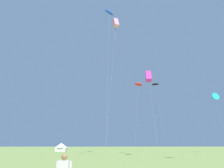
# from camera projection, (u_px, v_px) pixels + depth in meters

# --- Properties ---
(kite_cyan_delta) EXTENTS (2.68, 3.36, 15.94)m
(kite_cyan_delta) POSITION_uv_depth(u_px,v_px,m) (214.00, 98.00, 60.63)
(kite_cyan_delta) COLOR #1EB7CC
(kite_cyan_delta) RESTS_ON ground
(kite_magenta_box) EXTENTS (1.31, 2.82, 15.69)m
(kite_magenta_box) POSITION_uv_depth(u_px,v_px,m) (148.00, 76.00, 41.26)
(kite_magenta_box) COLOR #E02DA3
(kite_magenta_box) RESTS_ON ground
(kite_red_parafoil) EXTENTS (2.88, 2.70, 15.89)m
(kite_red_parafoil) POSITION_uv_depth(u_px,v_px,m) (139.00, 84.00, 50.18)
(kite_red_parafoil) COLOR red
(kite_red_parafoil) RESTS_ON ground
(kite_black_parafoil) EXTENTS (3.09, 1.65, 19.84)m
(kite_black_parafoil) POSITION_uv_depth(u_px,v_px,m) (155.00, 84.00, 64.97)
(kite_black_parafoil) COLOR black
(kite_black_parafoil) RESTS_ON ground
(kite_pink_box) EXTENTS (3.05, 2.09, 31.97)m
(kite_pink_box) POSITION_uv_depth(u_px,v_px,m) (116.00, 23.00, 52.90)
(kite_pink_box) COLOR pink
(kite_pink_box) RESTS_ON ground
(kite_blue_parafoil) EXTENTS (2.41, 3.36, 27.98)m
(kite_blue_parafoil) POSITION_uv_depth(u_px,v_px,m) (109.00, 13.00, 43.19)
(kite_blue_parafoil) COLOR blue
(kite_blue_parafoil) RESTS_ON ground
(festival_tent_left) EXTENTS (3.76, 3.76, 2.45)m
(festival_tent_left) POSITION_uv_depth(u_px,v_px,m) (61.00, 147.00, 64.06)
(festival_tent_left) COLOR white
(festival_tent_left) RESTS_ON ground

